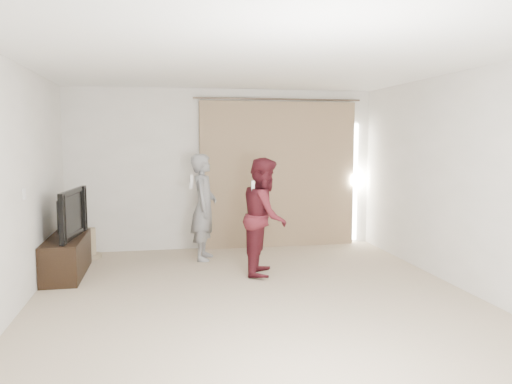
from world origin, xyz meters
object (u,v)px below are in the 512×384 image
tv_console (67,256)px  tv (65,214)px  person_man (204,207)px  person_woman (265,216)px

tv_console → tv: tv is taller
tv_console → person_man: bearing=16.0°
person_man → person_woman: (0.72, -0.95, -0.01)m
tv_console → tv: bearing=0.0°
tv_console → person_woman: 2.67m
person_man → tv_console: bearing=-164.0°
person_man → person_woman: person_man is taller
tv → person_woman: 2.62m
tv → person_woman: size_ratio=0.71×
tv → person_man: 1.94m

